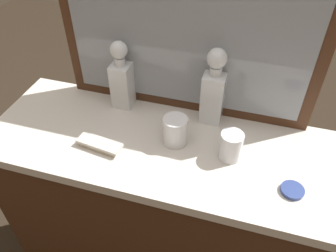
# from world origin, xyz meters

# --- Properties ---
(dresser) EXTENTS (1.26, 0.46, 0.90)m
(dresser) POSITION_xyz_m (0.00, 0.00, 0.45)
(dresser) COLOR #472816
(dresser) RESTS_ON ground_plane
(dresser_mirror) EXTENTS (0.89, 0.03, 0.58)m
(dresser_mirror) POSITION_xyz_m (0.00, 0.21, 1.19)
(dresser_mirror) COLOR #472816
(dresser_mirror) RESTS_ON dresser
(crystal_decanter_left) EXTENTS (0.08, 0.08, 0.28)m
(crystal_decanter_left) POSITION_xyz_m (0.11, 0.17, 1.01)
(crystal_decanter_left) COLOR white
(crystal_decanter_left) RESTS_ON dresser
(crystal_decanter_front) EXTENTS (0.07, 0.07, 0.26)m
(crystal_decanter_front) POSITION_xyz_m (-0.22, 0.16, 1.01)
(crystal_decanter_front) COLOR white
(crystal_decanter_front) RESTS_ON dresser
(crystal_tumbler_right) EXTENTS (0.08, 0.08, 0.10)m
(crystal_tumbler_right) POSITION_xyz_m (0.02, 0.02, 0.95)
(crystal_tumbler_right) COLOR white
(crystal_tumbler_right) RESTS_ON dresser
(crystal_tumbler_far_left) EXTENTS (0.07, 0.07, 0.10)m
(crystal_tumbler_far_left) POSITION_xyz_m (0.21, 0.00, 0.94)
(crystal_tumbler_far_left) COLOR white
(crystal_tumbler_far_left) RESTS_ON dresser
(silver_brush_center) EXTENTS (0.16, 0.07, 0.02)m
(silver_brush_center) POSITION_xyz_m (-0.21, -0.08, 0.91)
(silver_brush_center) COLOR #B7A88C
(silver_brush_center) RESTS_ON dresser
(porcelain_dish) EXTENTS (0.07, 0.07, 0.01)m
(porcelain_dish) POSITION_xyz_m (0.40, -0.09, 0.91)
(porcelain_dish) COLOR #33478C
(porcelain_dish) RESTS_ON dresser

